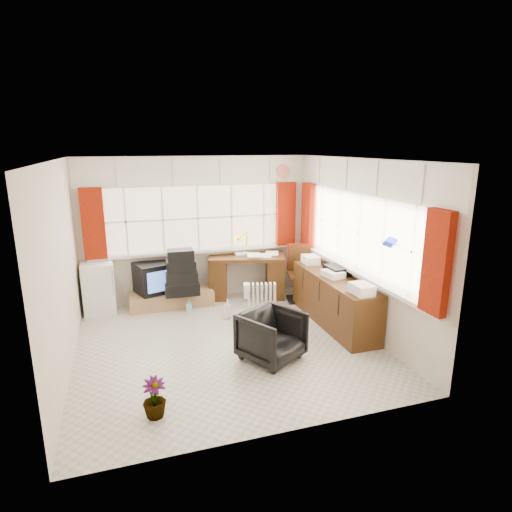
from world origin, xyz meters
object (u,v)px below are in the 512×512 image
at_px(desk, 247,274).
at_px(credenza, 334,299).
at_px(mini_fridge, 99,287).
at_px(desk_lamp, 247,237).
at_px(radiator, 262,308).
at_px(tv_bench, 172,299).
at_px(office_chair, 272,336).
at_px(task_chair, 299,271).
at_px(crt_tv, 153,278).

distance_m(desk, credenza, 1.83).
bearing_deg(credenza, mini_fridge, 155.04).
distance_m(desk_lamp, mini_fridge, 2.67).
relative_size(desk, credenza, 0.73).
bearing_deg(credenza, radiator, 164.15).
distance_m(tv_bench, mini_fridge, 1.20).
bearing_deg(office_chair, desk_lamp, 50.39).
relative_size(desk, task_chair, 1.48).
bearing_deg(mini_fridge, credenza, -24.96).
bearing_deg(task_chair, credenza, -86.72).
xyz_separation_m(desk_lamp, tv_bench, (-1.43, -0.25, -0.94)).
height_order(credenza, tv_bench, credenza).
bearing_deg(mini_fridge, desk, -0.44).
bearing_deg(desk_lamp, tv_bench, -170.02).
height_order(office_chair, tv_bench, office_chair).
xyz_separation_m(office_chair, mini_fridge, (-2.14, 2.39, 0.10)).
height_order(crt_tv, mini_fridge, mini_fridge).
bearing_deg(desk, office_chair, -99.04).
bearing_deg(crt_tv, credenza, -32.04).
relative_size(task_chair, crt_tv, 1.43).
distance_m(desk, tv_bench, 1.40).
distance_m(radiator, crt_tv, 1.99).
height_order(desk_lamp, crt_tv, desk_lamp).
height_order(desk, tv_bench, desk).
bearing_deg(tv_bench, desk_lamp, 9.98).
bearing_deg(mini_fridge, radiator, -28.65).
xyz_separation_m(radiator, credenza, (1.06, -0.30, 0.12)).
relative_size(desk_lamp, task_chair, 0.43).
bearing_deg(credenza, tv_bench, 146.30).
xyz_separation_m(office_chair, crt_tv, (-1.26, 2.39, 0.18)).
bearing_deg(desk, task_chair, -25.62).
height_order(office_chair, radiator, radiator).
relative_size(credenza, tv_bench, 1.43).
distance_m(desk, desk_lamp, 0.67).
bearing_deg(credenza, desk, 120.13).
distance_m(desk, mini_fridge, 2.52).
bearing_deg(desk, mini_fridge, 179.56).
xyz_separation_m(desk_lamp, mini_fridge, (-2.58, -0.17, -0.64)).
height_order(radiator, crt_tv, crt_tv).
bearing_deg(task_chair, desk, 154.38).
xyz_separation_m(radiator, mini_fridge, (-2.38, 1.30, 0.15)).
height_order(desk_lamp, credenza, desk_lamp).
distance_m(desk, radiator, 1.30).
bearing_deg(desk_lamp, task_chair, -37.31).
bearing_deg(radiator, mini_fridge, 151.35).
height_order(task_chair, crt_tv, task_chair).
bearing_deg(mini_fridge, task_chair, -7.22).
bearing_deg(tv_bench, office_chair, -66.90).
distance_m(desk, task_chair, 0.95).
distance_m(office_chair, credenza, 1.52).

